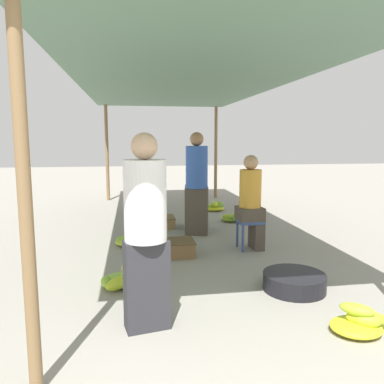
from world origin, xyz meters
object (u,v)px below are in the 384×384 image
banana_pile_left_0 (127,276)px  banana_pile_right_0 (234,218)px  vendor_foreground (146,230)px  banana_pile_left_1 (135,241)px  banana_pile_right_1 (362,321)px  banana_pile_right_2 (214,207)px  stool (250,226)px  crate_mid (161,222)px  basin_black (294,282)px  shopper_walking_far (196,180)px  crate_near (179,248)px  vendor_seated (251,201)px  shopper_walking_mid (197,182)px

banana_pile_left_0 → banana_pile_right_0: 3.41m
vendor_foreground → banana_pile_left_1: 2.56m
banana_pile_right_1 → banana_pile_right_2: (-0.04, 5.23, -0.00)m
stool → crate_mid: 1.92m
basin_black → banana_pile_left_0: 1.74m
vendor_foreground → crate_mid: vendor_foreground is taller
basin_black → banana_pile_right_2: banana_pile_right_2 is taller
basin_black → banana_pile_right_2: 4.36m
vendor_foreground → shopper_walking_far: 3.47m
banana_pile_left_1 → stool: bearing=-15.4°
shopper_walking_far → crate_near: bearing=-108.4°
crate_mid → banana_pile_left_1: bearing=-112.8°
vendor_seated → basin_black: size_ratio=2.08×
vendor_foreground → crate_mid: size_ratio=3.26×
vendor_seated → banana_pile_right_0: 1.88m
shopper_walking_far → banana_pile_right_1: bearing=-79.1°
vendor_seated → banana_pile_left_0: size_ratio=2.24×
banana_pile_right_0 → shopper_walking_far: shopper_walking_far is taller
banana_pile_right_0 → banana_pile_right_1: size_ratio=1.01×
banana_pile_right_0 → banana_pile_right_2: banana_pile_right_2 is taller
vendor_seated → crate_mid: vendor_seated is taller
banana_pile_left_0 → crate_near: bearing=53.5°
shopper_walking_mid → vendor_foreground: bearing=-107.4°
crate_near → shopper_walking_far: size_ratio=0.25×
banana_pile_right_1 → stool: bearing=94.4°
banana_pile_left_0 → shopper_walking_mid: shopper_walking_mid is taller
shopper_walking_mid → basin_black: bearing=-76.0°
banana_pile_left_0 → crate_near: (0.67, 0.90, 0.02)m
banana_pile_left_1 → shopper_walking_far: (1.06, 0.88, 0.77)m
banana_pile_left_0 → basin_black: bearing=-14.3°
vendor_seated → banana_pile_left_0: 2.08m
vendor_foreground → shopper_walking_mid: shopper_walking_mid is taller
crate_near → shopper_walking_mid: shopper_walking_mid is taller
banana_pile_right_1 → crate_mid: size_ratio=1.07×
vendor_foreground → banana_pile_right_0: size_ratio=3.00×
vendor_foreground → basin_black: size_ratio=2.49×
banana_pile_left_1 → banana_pile_right_0: 2.27m
banana_pile_left_1 → crate_near: size_ratio=1.59×
vendor_seated → banana_pile_left_0: bearing=-148.5°
vendor_foreground → crate_near: vendor_foreground is taller
crate_mid → shopper_walking_mid: bearing=-49.5°
stool → banana_pile_left_0: 1.99m
banana_pile_right_2 → vendor_seated: bearing=-92.4°
shopper_walking_mid → vendor_seated: bearing=-56.4°
stool → crate_near: (-1.01, -0.14, -0.23)m
vendor_seated → crate_mid: (-1.14, 1.54, -0.59)m
crate_near → banana_pile_left_1: bearing=134.8°
banana_pile_left_1 → banana_pile_right_1: 3.30m
banana_pile_right_0 → crate_mid: crate_mid is taller
stool → banana_pile_left_0: (-1.68, -1.04, -0.25)m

